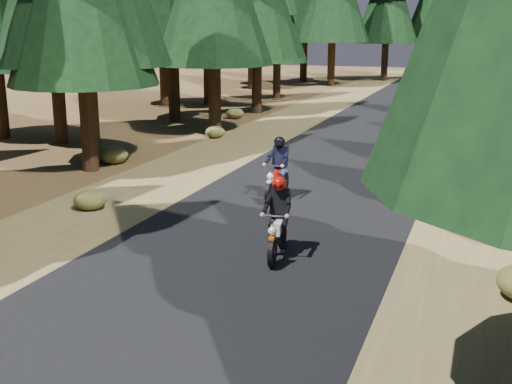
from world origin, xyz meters
TOP-DOWN VIEW (x-y plane):
  - ground at (0.00, 0.00)m, footprint 120.00×120.00m
  - road at (0.00, 5.00)m, footprint 6.00×100.00m
  - shoulder_l at (-4.60, 5.00)m, footprint 3.20×100.00m
  - shoulder_r at (4.60, 5.00)m, footprint 3.20×100.00m
  - understory_shrubs at (1.75, 7.32)m, footprint 16.05×29.88m
  - rider_lead at (0.70, 0.81)m, footprint 0.80×1.85m
  - rider_follow at (-0.67, 4.96)m, footprint 0.56×1.83m

SIDE VIEW (x-z plane):
  - ground at x=0.00m, z-range 0.00..0.00m
  - shoulder_l at x=-4.60m, z-range 0.00..0.01m
  - shoulder_r at x=4.60m, z-range 0.00..0.01m
  - road at x=0.00m, z-range 0.00..0.01m
  - understory_shrubs at x=1.75m, z-range -0.05..0.61m
  - rider_lead at x=0.70m, z-range -0.26..1.33m
  - rider_follow at x=-0.67m, z-range -0.27..1.37m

